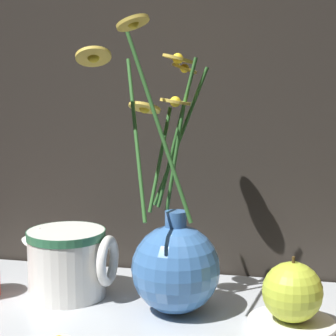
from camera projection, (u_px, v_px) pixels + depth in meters
name	position (u px, v px, depth m)	size (l,w,h in m)	color
ground_plane	(165.00, 320.00, 0.78)	(6.00, 6.00, 0.00)	black
shelf	(165.00, 316.00, 0.78)	(0.75, 0.35, 0.01)	#B2B7BC
vase_with_flowers	(175.00, 260.00, 0.77)	(0.19, 0.21, 0.39)	#3F72B7
ceramic_pitcher	(68.00, 260.00, 0.83)	(0.14, 0.12, 0.11)	white
saucer_plate	(291.00, 324.00, 0.73)	(0.11, 0.11, 0.01)	white
orange_fruit	(292.00, 292.00, 0.72)	(0.08, 0.08, 0.09)	#B7C638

